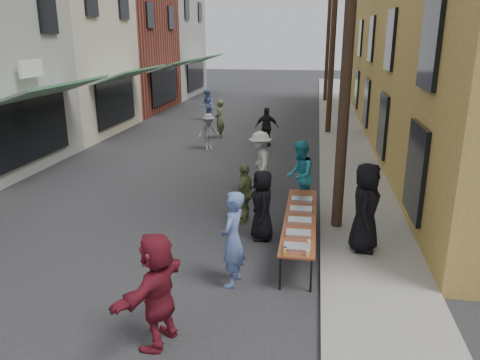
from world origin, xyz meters
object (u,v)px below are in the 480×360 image
(utility_pole_far, at_px, (328,38))
(guest_front_c, at_px, (299,175))
(utility_pole_mid, at_px, (333,39))
(guest_front_a, at_px, (262,205))
(server, at_px, (366,207))
(serving_table, at_px, (300,219))
(catering_tray_sausage, at_px, (297,248))
(utility_pole_near, at_px, (348,42))

(utility_pole_far, height_order, guest_front_c, utility_pole_far)
(utility_pole_mid, xyz_separation_m, guest_front_a, (-1.78, -12.86, -3.65))
(utility_pole_far, distance_m, server, 25.54)
(server, bearing_deg, utility_pole_far, 12.09)
(utility_pole_far, relative_size, server, 4.54)
(utility_pole_far, xyz_separation_m, guest_front_c, (-1.00, -22.69, -3.53))
(utility_pole_far, xyz_separation_m, server, (0.52, -25.31, -3.41))
(guest_front_c, bearing_deg, serving_table, 5.69)
(utility_pole_far, height_order, serving_table, utility_pole_far)
(utility_pole_mid, distance_m, server, 13.75)
(guest_front_c, bearing_deg, guest_front_a, -16.84)
(guest_front_c, bearing_deg, catering_tray_sausage, 4.62)
(utility_pole_mid, xyz_separation_m, serving_table, (-0.88, -13.27, -3.79))
(utility_pole_mid, relative_size, catering_tray_sausage, 18.00)
(utility_pole_near, distance_m, utility_pole_far, 24.00)
(utility_pole_mid, relative_size, guest_front_a, 5.30)
(utility_pole_far, distance_m, guest_front_c, 22.99)
(utility_pole_far, height_order, guest_front_a, utility_pole_far)
(guest_front_a, bearing_deg, utility_pole_mid, 155.26)
(guest_front_a, relative_size, guest_front_c, 0.87)
(utility_pole_mid, bearing_deg, serving_table, -93.78)
(catering_tray_sausage, bearing_deg, utility_pole_mid, 86.63)
(utility_pole_mid, bearing_deg, guest_front_a, -97.88)
(utility_pole_mid, bearing_deg, server, -87.77)
(guest_front_a, height_order, guest_front_c, guest_front_c)
(utility_pole_mid, height_order, guest_front_a, utility_pole_mid)
(utility_pole_near, relative_size, serving_table, 2.25)
(guest_front_a, bearing_deg, serving_table, 48.81)
(catering_tray_sausage, bearing_deg, utility_pole_far, 88.13)
(utility_pole_near, xyz_separation_m, guest_front_a, (-1.78, -0.86, -3.65))
(utility_pole_near, distance_m, catering_tray_sausage, 4.80)
(serving_table, xyz_separation_m, guest_front_a, (-0.90, 0.41, 0.14))
(utility_pole_near, height_order, catering_tray_sausage, utility_pole_near)
(serving_table, bearing_deg, guest_front_a, 155.67)
(catering_tray_sausage, distance_m, guest_front_c, 4.23)
(utility_pole_near, bearing_deg, guest_front_c, 127.48)
(guest_front_c, distance_m, server, 3.02)
(catering_tray_sausage, height_order, guest_front_c, guest_front_c)
(utility_pole_mid, height_order, catering_tray_sausage, utility_pole_mid)
(guest_front_a, xyz_separation_m, server, (2.30, -0.44, 0.24))
(utility_pole_mid, distance_m, utility_pole_far, 12.00)
(utility_pole_near, bearing_deg, serving_table, -124.61)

